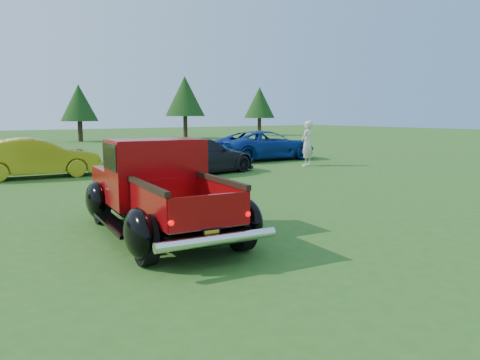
{
  "coord_description": "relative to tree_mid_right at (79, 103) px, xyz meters",
  "views": [
    {
      "loc": [
        -5.02,
        -6.94,
        2.15
      ],
      "look_at": [
        0.06,
        0.2,
        0.9
      ],
      "focal_mm": 35.0,
      "sensor_mm": 36.0,
      "label": 1
    }
  ],
  "objects": [
    {
      "name": "tree_mid_right",
      "position": [
        0.0,
        0.0,
        0.0
      ],
      "size": [
        2.82,
        2.82,
        4.4
      ],
      "color": "#332114",
      "rests_on": "ground"
    },
    {
      "name": "tree_far_east",
      "position": [
        18.0,
        0.5,
        0.27
      ],
      "size": [
        3.07,
        3.07,
        4.8
      ],
      "color": "#332114",
      "rests_on": "ground"
    },
    {
      "name": "tree_east",
      "position": [
        9.0,
        -0.5,
        0.68
      ],
      "size": [
        3.46,
        3.46,
        5.4
      ],
      "color": "#332114",
      "rests_on": "ground"
    },
    {
      "name": "show_car_blue",
      "position": [
        2.66,
        -19.76,
        -2.29
      ],
      "size": [
        5.0,
        2.47,
        1.37
      ],
      "primitive_type": "imported",
      "rotation": [
        0.0,
        0.0,
        1.53
      ],
      "color": "navy",
      "rests_on": "ground"
    },
    {
      "name": "show_car_yellow",
      "position": [
        -7.5,
        -20.12,
        -2.3
      ],
      "size": [
        4.19,
        1.8,
        1.34
      ],
      "primitive_type": "imported",
      "rotation": [
        0.0,
        0.0,
        1.48
      ],
      "color": "#A99416",
      "rests_on": "ground"
    },
    {
      "name": "ground",
      "position": [
        -6.0,
        -30.0,
        -2.97
      ],
      "size": [
        120.0,
        120.0,
        0.0
      ],
      "primitive_type": "plane",
      "color": "#275E1B",
      "rests_on": "ground"
    },
    {
      "name": "show_car_grey",
      "position": [
        -2.5,
        -22.47,
        -2.33
      ],
      "size": [
        4.71,
        2.59,
        1.29
      ],
      "primitive_type": "imported",
      "rotation": [
        0.0,
        0.0,
        1.75
      ],
      "color": "black",
      "rests_on": "ground"
    },
    {
      "name": "pickup_truck",
      "position": [
        -7.38,
        -29.17,
        -2.17
      ],
      "size": [
        2.62,
        4.75,
        1.7
      ],
      "rotation": [
        0.0,
        0.0,
        -0.12
      ],
      "color": "black",
      "rests_on": "ground"
    },
    {
      "name": "spectator",
      "position": [
        2.45,
        -22.79,
        -2.04
      ],
      "size": [
        0.8,
        0.66,
        1.87
      ],
      "primitive_type": "imported",
      "rotation": [
        0.0,
        0.0,
        3.51
      ],
      "color": "beige",
      "rests_on": "ground"
    }
  ]
}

